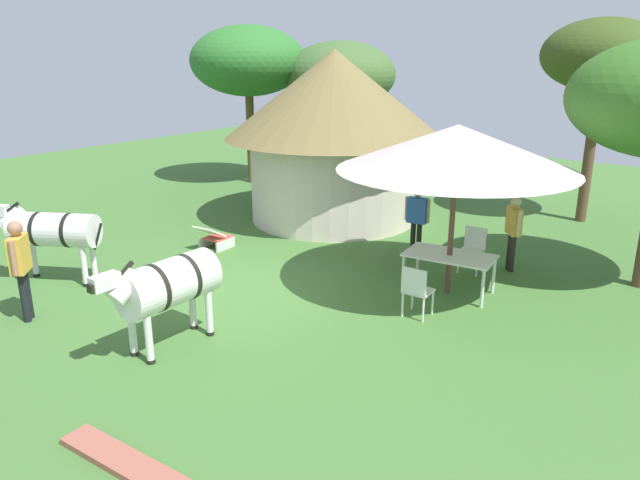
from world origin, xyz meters
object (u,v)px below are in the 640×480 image
Objects in this scene: thatched_hut at (334,126)px; acacia_tree_far_lawn at (340,76)px; shade_umbrella at (457,148)px; patio_chair_near_lawn at (416,288)px; guest_behind_table at (514,227)px; acacia_tree_behind_hut at (603,56)px; standing_watcher at (20,261)px; striped_lounge_chair at (215,237)px; guest_beside_umbrella at (417,216)px; acacia_tree_right_background at (248,61)px; patio_dining_table at (449,259)px; patio_chair_west_end at (473,247)px; zebra_nearest_camera at (166,285)px; zebra_by_umbrella at (51,230)px.

acacia_tree_far_lawn is (-2.43, 3.69, 1.06)m from thatched_hut.
shade_umbrella reaches higher than patio_chair_near_lawn.
guest_behind_table is 5.75m from acacia_tree_behind_hut.
thatched_hut is 3.27× the size of standing_watcher.
striped_lounge_chair is (-5.35, -0.78, -2.44)m from shade_umbrella.
acacia_tree_behind_hut is at bearing -120.88° from guest_beside_umbrella.
acacia_tree_behind_hut is 1.00× the size of acacia_tree_right_background.
acacia_tree_behind_hut reaches higher than striped_lounge_chair.
shade_umbrella is at bearing 123.90° from guest_behind_table.
shade_umbrella is 2.48× the size of patio_dining_table.
acacia_tree_far_lawn is (-7.00, 5.24, 2.99)m from patio_chair_west_end.
acacia_tree_right_background is (-4.51, 10.24, 2.91)m from standing_watcher.
guest_beside_umbrella is 0.71× the size of zebra_nearest_camera.
acacia_tree_right_background is (-10.08, 3.12, 3.01)m from guest_behind_table.
striped_lounge_chair is 10.28m from acacia_tree_behind_hut.
standing_watcher is 0.78× the size of zebra_nearest_camera.
shade_umbrella is at bearing 0.00° from patio_dining_table.
guest_beside_umbrella reaches higher than patio_chair_near_lawn.
patio_chair_near_lawn is at bearing -127.25° from zebra_nearest_camera.
guest_beside_umbrella and guest_behind_table have the same top height.
standing_watcher is 0.37× the size of acacia_tree_far_lawn.
zebra_by_umbrella reaches higher than guest_behind_table.
patio_chair_west_end is at bearing -18.68° from thatched_hut.
zebra_nearest_camera is 12.25m from acacia_tree_far_lawn.
guest_beside_umbrella is 0.90× the size of standing_watcher.
acacia_tree_far_lawn is at bearing 144.90° from standing_watcher.
guest_beside_umbrella is at bearing -112.09° from acacia_tree_behind_hut.
guest_beside_umbrella is at bearing 25.04° from striped_lounge_chair.
patio_chair_near_lawn is 11.99m from acacia_tree_right_background.
acacia_tree_behind_hut is 1.10× the size of acacia_tree_far_lawn.
patio_dining_table is at bearing 90.00° from patio_chair_near_lawn.
thatched_hut is 3.31× the size of patio_dining_table.
acacia_tree_behind_hut is (6.96, 10.64, 3.11)m from zebra_by_umbrella.
guest_beside_umbrella is 8.07m from acacia_tree_far_lawn.
patio_chair_west_end reaches higher than striped_lounge_chair.
acacia_tree_right_background is at bearing -25.29° from patio_chair_west_end.
guest_beside_umbrella is at bearing 61.08° from guest_behind_table.
zebra_by_umbrella is 0.41× the size of acacia_tree_right_background.
thatched_hut is at bearing -72.07° from zebra_nearest_camera.
guest_beside_umbrella is 0.74× the size of zebra_by_umbrella.
patio_chair_near_lawn is (0.04, -1.33, -2.17)m from shade_umbrella.
acacia_tree_right_background reaches higher than patio_chair_west_end.
acacia_tree_behind_hut is 10.37m from acacia_tree_right_background.
guest_beside_umbrella is at bearing -42.24° from acacia_tree_far_lawn.
zebra_nearest_camera is at bearing -73.00° from thatched_hut.
striped_lounge_chair is at bearing -129.14° from acacia_tree_behind_hut.
standing_watcher is 0.34× the size of acacia_tree_right_background.
guest_behind_table reaches higher than striped_lounge_chair.
shade_umbrella is 2.72× the size of guest_beside_umbrella.
guest_behind_table is 0.71× the size of zebra_nearest_camera.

